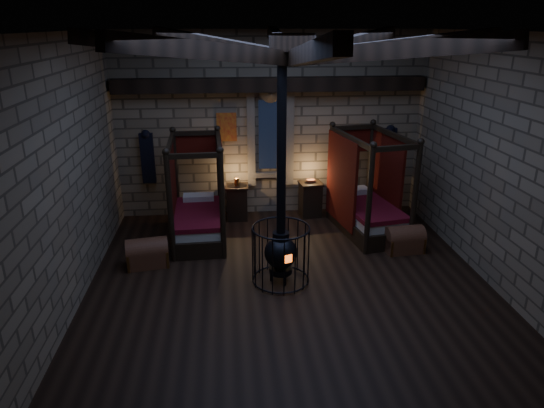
{
  "coord_description": "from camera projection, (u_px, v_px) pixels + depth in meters",
  "views": [
    {
      "loc": [
        -1.04,
        -7.49,
        4.31
      ],
      "look_at": [
        -0.24,
        0.6,
        1.27
      ],
      "focal_mm": 32.0,
      "sensor_mm": 36.0,
      "label": 1
    }
  ],
  "objects": [
    {
      "name": "trunk_left",
      "position": [
        147.0,
        253.0,
        9.12
      ],
      "size": [
        0.83,
        0.6,
        0.56
      ],
      "rotation": [
        0.0,
        0.0,
        0.16
      ],
      "color": "brown",
      "rests_on": "ground"
    },
    {
      "name": "bed_left",
      "position": [
        199.0,
        214.0,
        10.22
      ],
      "size": [
        1.14,
        2.07,
        2.12
      ],
      "rotation": [
        0.0,
        0.0,
        0.03
      ],
      "color": "black",
      "rests_on": "ground"
    },
    {
      "name": "stove",
      "position": [
        281.0,
        249.0,
        8.42
      ],
      "size": [
        1.02,
        1.02,
        4.05
      ],
      "rotation": [
        0.0,
        0.0,
        0.35
      ],
      "color": "black",
      "rests_on": "ground"
    },
    {
      "name": "nightstand_left",
      "position": [
        237.0,
        202.0,
        11.26
      ],
      "size": [
        0.53,
        0.51,
        0.99
      ],
      "rotation": [
        0.0,
        0.0,
        -0.05
      ],
      "color": "black",
      "rests_on": "ground"
    },
    {
      "name": "room",
      "position": [
        291.0,
        63.0,
        7.37
      ],
      "size": [
        7.02,
        7.02,
        4.29
      ],
      "color": "black",
      "rests_on": "ground"
    },
    {
      "name": "nightstand_right",
      "position": [
        310.0,
        199.0,
        11.44
      ],
      "size": [
        0.56,
        0.55,
        0.9
      ],
      "rotation": [
        0.0,
        0.0,
        0.11
      ],
      "color": "black",
      "rests_on": "ground"
    },
    {
      "name": "bed_right",
      "position": [
        366.0,
        207.0,
        10.58
      ],
      "size": [
        1.43,
        2.23,
        2.17
      ],
      "rotation": [
        0.0,
        0.0,
        0.17
      ],
      "color": "black",
      "rests_on": "ground"
    },
    {
      "name": "trunk_right",
      "position": [
        404.0,
        240.0,
        9.7
      ],
      "size": [
        0.79,
        0.54,
        0.55
      ],
      "rotation": [
        0.0,
        0.0,
        0.09
      ],
      "color": "brown",
      "rests_on": "ground"
    }
  ]
}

